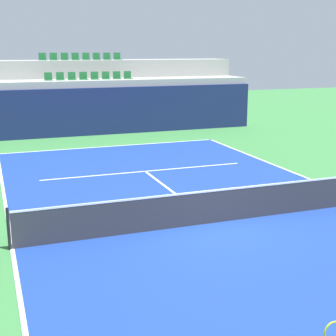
# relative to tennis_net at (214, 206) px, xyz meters

# --- Properties ---
(ground_plane) EXTENTS (80.00, 80.00, 0.00)m
(ground_plane) POSITION_rel_tennis_net_xyz_m (0.00, 0.00, -0.51)
(ground_plane) COLOR #387A3D
(court_surface) EXTENTS (11.00, 24.00, 0.01)m
(court_surface) POSITION_rel_tennis_net_xyz_m (0.00, 0.00, -0.50)
(court_surface) COLOR navy
(court_surface) RESTS_ON ground_plane
(baseline_far) EXTENTS (11.00, 0.10, 0.00)m
(baseline_far) POSITION_rel_tennis_net_xyz_m (0.00, 11.95, -0.50)
(baseline_far) COLOR white
(baseline_far) RESTS_ON court_surface
(sideline_left) EXTENTS (0.10, 24.00, 0.00)m
(sideline_left) POSITION_rel_tennis_net_xyz_m (-5.45, 0.00, -0.50)
(sideline_left) COLOR white
(sideline_left) RESTS_ON court_surface
(service_line_far) EXTENTS (8.26, 0.10, 0.00)m
(service_line_far) POSITION_rel_tennis_net_xyz_m (0.00, 6.40, -0.50)
(service_line_far) COLOR white
(service_line_far) RESTS_ON court_surface
(centre_service_line) EXTENTS (0.10, 6.40, 0.00)m
(centre_service_line) POSITION_rel_tennis_net_xyz_m (0.00, 3.20, -0.50)
(centre_service_line) COLOR white
(centre_service_line) RESTS_ON court_surface
(back_wall) EXTENTS (19.22, 0.30, 2.66)m
(back_wall) POSITION_rel_tennis_net_xyz_m (0.00, 15.61, 0.82)
(back_wall) COLOR navy
(back_wall) RESTS_ON ground_plane
(stands_tier_lower) EXTENTS (19.22, 2.40, 3.04)m
(stands_tier_lower) POSITION_rel_tennis_net_xyz_m (0.00, 16.96, 1.01)
(stands_tier_lower) COLOR #9E9E99
(stands_tier_lower) RESTS_ON ground_plane
(stands_tier_upper) EXTENTS (19.22, 2.40, 4.10)m
(stands_tier_upper) POSITION_rel_tennis_net_xyz_m (0.00, 19.36, 1.54)
(stands_tier_upper) COLOR #9E9E99
(stands_tier_upper) RESTS_ON ground_plane
(seating_row_lower) EXTENTS (5.10, 0.44, 0.44)m
(seating_row_lower) POSITION_rel_tennis_net_xyz_m (0.00, 17.05, 2.65)
(seating_row_lower) COLOR #1E6633
(seating_row_lower) RESTS_ON stands_tier_lower
(seating_row_upper) EXTENTS (5.10, 0.44, 0.44)m
(seating_row_upper) POSITION_rel_tennis_net_xyz_m (0.00, 19.45, 3.72)
(seating_row_upper) COLOR #1E6633
(seating_row_upper) RESTS_ON stands_tier_upper
(tennis_net) EXTENTS (11.08, 0.08, 1.07)m
(tennis_net) POSITION_rel_tennis_net_xyz_m (0.00, 0.00, 0.00)
(tennis_net) COLOR black
(tennis_net) RESTS_ON court_surface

